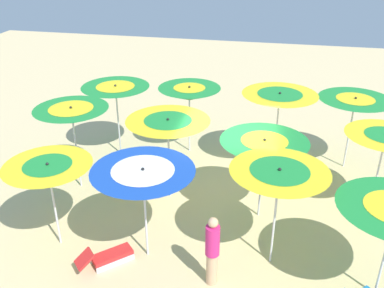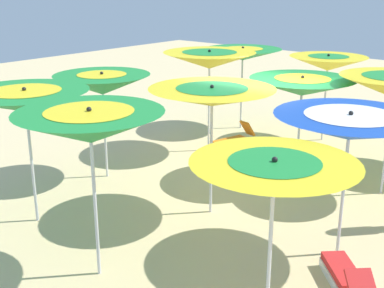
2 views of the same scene
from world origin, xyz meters
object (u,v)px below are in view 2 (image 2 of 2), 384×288
beach_umbrella_8 (102,84)px  lounger_1 (232,140)px  beach_umbrella_1 (328,63)px  beach_umbrella_7 (212,97)px  lounger_0 (345,274)px  beach_umbrella_9 (274,175)px  beach_umbrella_5 (209,60)px  beach_umbrella_2 (243,54)px  beach_umbrella_11 (25,101)px  beach_umbrella_10 (90,126)px  beach_umbrella_6 (350,127)px  beach_umbrella_4 (302,87)px

beach_umbrella_8 → lounger_1: bearing=74.7°
beach_umbrella_1 → beach_umbrella_8: beach_umbrella_8 is taller
beach_umbrella_7 → beach_umbrella_8: (-2.88, -0.05, -0.14)m
beach_umbrella_1 → lounger_0: 7.29m
beach_umbrella_9 → lounger_0: 2.34m
beach_umbrella_5 → beach_umbrella_7: size_ratio=1.05×
beach_umbrella_2 → beach_umbrella_9: 8.93m
beach_umbrella_5 → beach_umbrella_11: beach_umbrella_5 is taller
beach_umbrella_9 → lounger_1: beach_umbrella_9 is taller
beach_umbrella_2 → beach_umbrella_7: (2.84, -5.04, 0.06)m
beach_umbrella_5 → beach_umbrella_1: bearing=55.7°
beach_umbrella_7 → lounger_1: size_ratio=1.89×
beach_umbrella_2 → lounger_0: (5.80, -5.72, -1.96)m
beach_umbrella_2 → beach_umbrella_5: beach_umbrella_5 is taller
lounger_1 → beach_umbrella_11: bearing=11.4°
beach_umbrella_9 → beach_umbrella_10: (-2.50, -0.63, 0.26)m
beach_umbrella_8 → lounger_0: beach_umbrella_8 is taller
lounger_0 → lounger_1: size_ratio=0.93×
beach_umbrella_6 → beach_umbrella_10: size_ratio=0.92×
beach_umbrella_4 → beach_umbrella_11: size_ratio=0.93×
beach_umbrella_4 → beach_umbrella_11: beach_umbrella_11 is taller
beach_umbrella_10 → lounger_0: bearing=34.9°
beach_umbrella_1 → lounger_0: (3.42, -6.16, -1.89)m
beach_umbrella_10 → beach_umbrella_4: bearing=86.2°
beach_umbrella_6 → beach_umbrella_7: 2.49m
beach_umbrella_1 → beach_umbrella_9: bearing=-68.4°
beach_umbrella_11 → beach_umbrella_10: bearing=-10.6°
beach_umbrella_5 → beach_umbrella_6: 5.48m
beach_umbrella_8 → beach_umbrella_11: size_ratio=0.95×
beach_umbrella_2 → beach_umbrella_11: bearing=-84.9°
lounger_1 → beach_umbrella_6: bearing=67.5°
beach_umbrella_9 → lounger_1: (-4.47, 5.46, -1.81)m
beach_umbrella_2 → beach_umbrella_6: bearing=-42.8°
beach_umbrella_9 → beach_umbrella_10: size_ratio=0.88×
beach_umbrella_6 → beach_umbrella_4: bearing=130.7°
beach_umbrella_6 → lounger_1: 5.81m
beach_umbrella_2 → beach_umbrella_1: bearing=10.6°
beach_umbrella_6 → beach_umbrella_10: 3.74m
beach_umbrella_2 → lounger_0: bearing=-44.6°
beach_umbrella_8 → beach_umbrella_10: (2.91, -2.66, 0.20)m
beach_umbrella_2 → beach_umbrella_7: beach_umbrella_7 is taller
beach_umbrella_2 → beach_umbrella_10: (2.87, -7.76, 0.12)m
beach_umbrella_6 → lounger_0: size_ratio=1.96×
beach_umbrella_6 → lounger_0: (0.48, -0.79, -1.91)m
beach_umbrella_1 → beach_umbrella_7: 5.51m
beach_umbrella_5 → beach_umbrella_9: (4.82, -4.90, -0.29)m
beach_umbrella_8 → beach_umbrella_11: 2.36m
beach_umbrella_5 → beach_umbrella_10: beach_umbrella_5 is taller
beach_umbrella_1 → beach_umbrella_9: beach_umbrella_1 is taller
beach_umbrella_11 → lounger_1: bearing=87.5°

